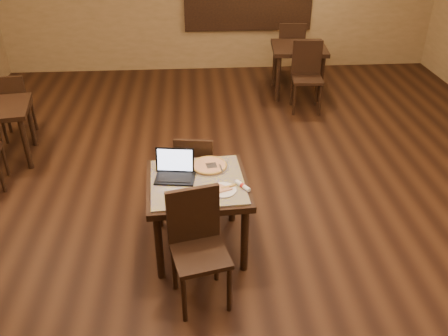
{
  "coord_description": "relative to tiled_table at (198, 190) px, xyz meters",
  "views": [
    {
      "loc": [
        -0.57,
        -3.9,
        3.08
      ],
      "look_at": [
        -0.31,
        -0.2,
        0.85
      ],
      "focal_mm": 38.0,
      "sensor_mm": 36.0,
      "label": 1
    }
  ],
  "objects": [
    {
      "name": "laptop",
      "position": [
        -0.2,
        0.11,
        0.17
      ],
      "size": [
        0.39,
        0.32,
        0.24
      ],
      "rotation": [
        0.0,
        0.0,
        -0.14
      ],
      "color": "black",
      "rests_on": "tiled_table"
    },
    {
      "name": "tiled_table",
      "position": [
        0.0,
        0.0,
        0.0
      ],
      "size": [
        0.97,
        0.97,
        0.76
      ],
      "rotation": [
        0.0,
        0.0,
        0.06
      ],
      "color": "black",
      "rests_on": "ground"
    },
    {
      "name": "other_table_a_chair_far",
      "position": [
        1.74,
        4.49,
        -0.07
      ],
      "size": [
        0.49,
        0.49,
        1.05
      ],
      "rotation": [
        0.0,
        0.0,
        3.05
      ],
      "color": "black",
      "rests_on": "ground"
    },
    {
      "name": "ground",
      "position": [
        0.56,
        0.26,
        -0.66
      ],
      "size": [
        10.0,
        10.0,
        0.0
      ],
      "primitive_type": "plane",
      "color": "black",
      "rests_on": "ground"
    },
    {
      "name": "other_table_a_chair_near",
      "position": [
        1.75,
        3.27,
        -0.07
      ],
      "size": [
        0.49,
        0.49,
        1.05
      ],
      "rotation": [
        0.0,
        0.0,
        -0.09
      ],
      "color": "black",
      "rests_on": "ground"
    },
    {
      "name": "spatula",
      "position": [
        0.14,
        0.22,
        0.13
      ],
      "size": [
        0.13,
        0.25,
        0.01
      ],
      "primitive_type": "cube",
      "rotation": [
        0.0,
        0.0,
        0.16
      ],
      "color": "silver",
      "rests_on": "pizza_whole"
    },
    {
      "name": "other_table_b_chair_far",
      "position": [
        -2.43,
        2.47,
        -0.12
      ],
      "size": [
        0.48,
        0.48,
        0.95
      ],
      "rotation": [
        0.0,
        0.0,
        3.31
      ],
      "color": "black",
      "rests_on": "ground"
    },
    {
      "name": "pizza_pan",
      "position": [
        0.12,
        0.24,
        0.11
      ],
      "size": [
        0.38,
        0.38,
        0.01
      ],
      "primitive_type": "cylinder",
      "color": "silver",
      "rests_on": "tiled_table"
    },
    {
      "name": "chair_main_near",
      "position": [
        -0.02,
        -0.61,
        -0.09
      ],
      "size": [
        0.53,
        0.53,
        1.02
      ],
      "rotation": [
        0.0,
        0.0,
        0.23
      ],
      "color": "black",
      "rests_on": "ground"
    },
    {
      "name": "napkin_roll",
      "position": [
        0.4,
        -0.14,
        0.12
      ],
      "size": [
        0.13,
        0.17,
        0.04
      ],
      "rotation": [
        0.0,
        0.0,
        0.57
      ],
      "color": "white",
      "rests_on": "tiled_table"
    },
    {
      "name": "pizza_whole",
      "position": [
        0.12,
        0.24,
        0.12
      ],
      "size": [
        0.34,
        0.34,
        0.02
      ],
      "color": "beige",
      "rests_on": "pizza_pan"
    },
    {
      "name": "chair_main_far",
      "position": [
        -0.01,
        0.62,
        -0.15
      ],
      "size": [
        0.45,
        0.45,
        0.91
      ],
      "rotation": [
        0.0,
        0.0,
        2.99
      ],
      "color": "black",
      "rests_on": "ground"
    },
    {
      "name": "pizza_slice",
      "position": [
        0.22,
        -0.18,
        0.13
      ],
      "size": [
        0.23,
        0.23,
        0.02
      ],
      "primitive_type": null,
      "rotation": [
        0.0,
        0.0,
        0.4
      ],
      "color": "beige",
      "rests_on": "plate"
    },
    {
      "name": "plate",
      "position": [
        0.22,
        -0.18,
        0.11
      ],
      "size": [
        0.24,
        0.24,
        0.01
      ],
      "primitive_type": "cylinder",
      "color": "white",
      "rests_on": "tiled_table"
    },
    {
      "name": "other_table_a",
      "position": [
        1.74,
        3.88,
        0.02
      ],
      "size": [
        0.94,
        0.94,
        0.81
      ],
      "rotation": [
        0.0,
        0.0,
        -0.09
      ],
      "color": "black",
      "rests_on": "ground"
    }
  ]
}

